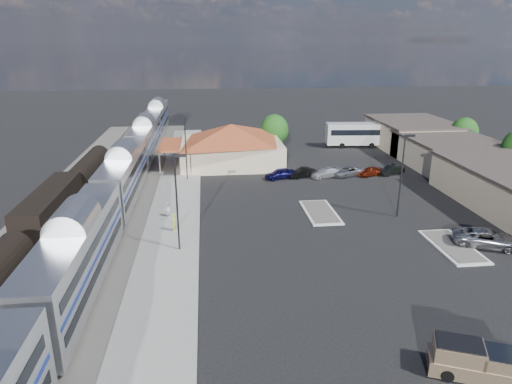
{
  "coord_description": "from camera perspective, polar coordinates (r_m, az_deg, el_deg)",
  "views": [
    {
      "loc": [
        -8.24,
        -43.99,
        18.11
      ],
      "look_at": [
        -3.19,
        1.68,
        2.8
      ],
      "focal_mm": 32.0,
      "sensor_mm": 36.0,
      "label": 1
    }
  ],
  "objects": [
    {
      "name": "traffic_island_north",
      "position": [
        45.98,
        23.39,
        -6.24
      ],
      "size": [
        3.3,
        7.5,
        0.21
      ],
      "color": "silver",
      "rests_on": "ground"
    },
    {
      "name": "lamp_plat_n",
      "position": [
        61.39,
        -8.71,
        6.21
      ],
      "size": [
        1.08,
        0.25,
        9.0
      ],
      "color": "black",
      "rests_on": "ground"
    },
    {
      "name": "parked_car_e",
      "position": [
        66.0,
        14.09,
        2.53
      ],
      "size": [
        4.14,
        2.84,
        1.31
      ],
      "primitive_type": "imported",
      "rotation": [
        0.0,
        0.0,
        -1.2
      ],
      "color": "maroon",
      "rests_on": "ground"
    },
    {
      "name": "tree_depot",
      "position": [
        76.15,
        2.3,
        7.75
      ],
      "size": [
        4.71,
        4.71,
        6.63
      ],
      "color": "#382314",
      "rests_on": "ground"
    },
    {
      "name": "parked_car_c",
      "position": [
        64.08,
        8.71,
        2.4
      ],
      "size": [
        4.82,
        3.23,
        1.3
      ],
      "primitive_type": "imported",
      "rotation": [
        0.0,
        0.0,
        -1.22
      ],
      "color": "silver",
      "rests_on": "ground"
    },
    {
      "name": "parked_car_b",
      "position": [
        63.61,
        5.85,
        2.42
      ],
      "size": [
        4.32,
        2.65,
        1.34
      ],
      "primitive_type": "imported",
      "rotation": [
        0.0,
        0.0,
        -1.24
      ],
      "color": "black",
      "rests_on": "ground"
    },
    {
      "name": "lamp_plat_s",
      "position": [
        40.17,
        -9.78,
        -0.39
      ],
      "size": [
        1.08,
        0.25,
        9.0
      ],
      "color": "black",
      "rests_on": "ground"
    },
    {
      "name": "person_b",
      "position": [
        49.58,
        -11.04,
        -2.16
      ],
      "size": [
        0.7,
        0.84,
        1.57
      ],
      "primitive_type": "imported",
      "rotation": [
        0.0,
        0.0,
        -1.72
      ],
      "color": "white",
      "rests_on": "platform"
    },
    {
      "name": "person_a",
      "position": [
        45.66,
        -10.17,
        -3.75
      ],
      "size": [
        0.63,
        0.77,
        1.84
      ],
      "primitive_type": "imported",
      "rotation": [
        0.0,
        0.0,
        1.26
      ],
      "color": "#B3C33D",
      "rests_on": "platform"
    },
    {
      "name": "passenger_train",
      "position": [
        55.73,
        -16.15,
        1.81
      ],
      "size": [
        3.0,
        104.0,
        5.55
      ],
      "color": "silver",
      "rests_on": "ground"
    },
    {
      "name": "tree_east_c",
      "position": [
        83.0,
        24.58,
        6.81
      ],
      "size": [
        4.41,
        4.41,
        6.21
      ],
      "color": "#382314",
      "rests_on": "ground"
    },
    {
      "name": "parked_car_a",
      "position": [
        62.73,
        3.05,
        2.32
      ],
      "size": [
        4.62,
        2.99,
        1.46
      ],
      "primitive_type": "imported",
      "rotation": [
        0.0,
        0.0,
        -1.25
      ],
      "color": "#0D0C3C",
      "rests_on": "ground"
    },
    {
      "name": "parked_car_f",
      "position": [
        67.43,
        16.56,
        2.65
      ],
      "size": [
        4.24,
        2.84,
        1.32
      ],
      "primitive_type": "imported",
      "rotation": [
        0.0,
        0.0,
        -1.18
      ],
      "color": "black",
      "rests_on": "ground"
    },
    {
      "name": "buildings_east",
      "position": [
        70.43,
        24.92,
        3.7
      ],
      "size": [
        14.4,
        51.4,
        4.8
      ],
      "color": "#C6B28C",
      "rests_on": "ground"
    },
    {
      "name": "platform",
      "position": [
        53.27,
        -9.99,
        -1.64
      ],
      "size": [
        5.5,
        92.0,
        0.18
      ],
      "primitive_type": "cube",
      "color": "gray",
      "rests_on": "ground"
    },
    {
      "name": "ground",
      "position": [
        48.28,
        3.99,
        -3.65
      ],
      "size": [
        280.0,
        280.0,
        0.0
      ],
      "primitive_type": "plane",
      "color": "black",
      "rests_on": "ground"
    },
    {
      "name": "railbed",
      "position": [
        56.49,
        -19.01,
        -1.25
      ],
      "size": [
        16.0,
        100.0,
        0.12
      ],
      "primitive_type": "cube",
      "color": "#4C4944",
      "rests_on": "ground"
    },
    {
      "name": "coach_bus",
      "position": [
        83.91,
        13.24,
        7.16
      ],
      "size": [
        13.29,
        3.94,
        4.2
      ],
      "rotation": [
        0.0,
        0.0,
        1.49
      ],
      "color": "white",
      "rests_on": "ground"
    },
    {
      "name": "parked_car_d",
      "position": [
        65.24,
        11.37,
        2.55
      ],
      "size": [
        5.31,
        3.85,
        1.34
      ],
      "primitive_type": "imported",
      "rotation": [
        0.0,
        0.0,
        -1.19
      ],
      "color": "gray",
      "rests_on": "ground"
    },
    {
      "name": "freight_cars",
      "position": [
        50.15,
        -24.25,
        -2.09
      ],
      "size": [
        2.8,
        46.0,
        4.0
      ],
      "color": "black",
      "rests_on": "ground"
    },
    {
      "name": "pickup_truck",
      "position": [
        30.12,
        26.3,
        -18.58
      ],
      "size": [
        5.92,
        4.01,
        1.92
      ],
      "rotation": [
        0.0,
        0.0,
        1.18
      ],
      "color": "tan",
      "rests_on": "ground"
    },
    {
      "name": "station_depot",
      "position": [
        69.72,
        -3.16,
        5.99
      ],
      "size": [
        18.35,
        12.24,
        6.2
      ],
      "color": "#BEB18B",
      "rests_on": "ground"
    },
    {
      "name": "lamp_lot",
      "position": [
        50.12,
        17.89,
        2.76
      ],
      "size": [
        1.08,
        0.25,
        9.0
      ],
      "color": "black",
      "rests_on": "ground"
    },
    {
      "name": "traffic_island_south",
      "position": [
        50.88,
        8.04,
        -2.49
      ],
      "size": [
        3.3,
        7.5,
        0.21
      ],
      "color": "silver",
      "rests_on": "ground"
    },
    {
      "name": "suv",
      "position": [
        47.15,
        26.89,
        -5.19
      ],
      "size": [
        6.51,
        4.81,
        1.64
      ],
      "primitive_type": "imported",
      "rotation": [
        0.0,
        0.0,
        1.17
      ],
      "color": "gray",
      "rests_on": "ground"
    }
  ]
}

